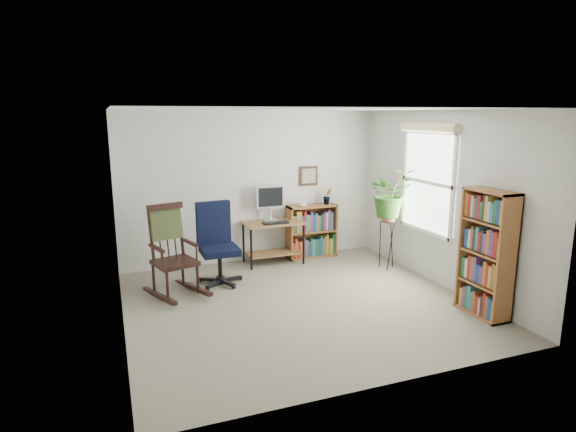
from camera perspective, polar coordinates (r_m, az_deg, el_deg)
name	(u,v)px	position (r m, az deg, el deg)	size (l,w,h in m)	color
floor	(299,303)	(6.18, 1.33, -10.31)	(4.20, 4.00, 0.00)	gray
ceiling	(300,109)	(5.71, 1.45, 12.55)	(4.20, 4.00, 0.00)	white
wall_back	(253,187)	(7.69, -4.21, 3.44)	(4.20, 0.00, 2.40)	silver
wall_front	(390,255)	(4.10, 11.95, -4.55)	(4.20, 0.00, 2.40)	silver
wall_left	(116,224)	(5.42, -19.68, -0.92)	(0.00, 4.00, 2.40)	silver
wall_right	(442,200)	(6.88, 17.83, 1.86)	(0.00, 4.00, 2.40)	silver
window	(427,182)	(7.06, 16.18, 3.86)	(0.12, 1.20, 1.50)	white
desk	(273,243)	(7.66, -1.75, -3.17)	(0.94, 0.52, 0.67)	olive
monitor	(270,203)	(7.65, -2.12, 1.55)	(0.46, 0.16, 0.56)	silver
keyboard	(276,223)	(7.46, -1.47, -0.81)	(0.40, 0.15, 0.03)	black
office_chair	(219,244)	(6.74, -8.14, -3.28)	(0.63, 0.63, 1.16)	black
rocking_chair	(174,250)	(6.43, -13.32, -3.97)	(0.63, 1.05, 1.22)	black
low_bookshelf	(312,231)	(7.99, 2.84, -1.80)	(0.83, 0.28, 0.87)	#975D31
tall_bookshelf	(487,254)	(6.07, 22.47, -4.15)	(0.28, 0.66, 1.50)	#975D31
plant_stand	(388,241)	(7.54, 11.71, -2.88)	(0.24, 0.24, 0.87)	black
spider_plant	(391,169)	(7.34, 12.08, 5.48)	(1.69, 1.88, 1.46)	#2F5D20
potted_plant_small	(327,201)	(8.01, 4.68, 1.80)	(0.13, 0.24, 0.11)	#2F5D20
framed_picture	(309,176)	(7.96, 2.47, 4.76)	(0.32, 0.04, 0.32)	black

